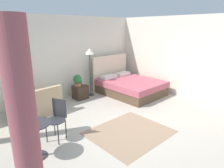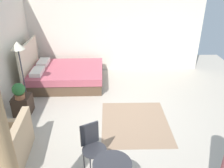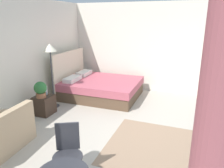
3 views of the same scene
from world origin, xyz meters
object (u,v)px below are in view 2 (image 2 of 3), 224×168
Objects in this scene: floor_lamp at (18,52)px; potted_plant at (19,91)px; nightstand at (23,105)px; couch at (6,151)px; vase at (22,90)px; bed at (65,75)px; cafe_chair_near_window at (92,143)px.

potted_plant is at bearing -172.91° from floor_lamp.
couch is at bearing -171.33° from nightstand.
vase is 0.96m from floor_lamp.
vase is (1.82, 0.27, 0.31)m from couch.
couch is 6.68× the size of vase.
bed is 10.65× the size of vase.
floor_lamp is 3.17m from cafe_chair_near_window.
potted_plant is 0.23× the size of floor_lamp.
vase is at bearing 43.56° from cafe_chair_near_window.
couch is 1.68m from potted_plant.
bed is 1.32× the size of floor_lamp.
floor_lamp is at bearing 145.03° from bed.
bed reaches higher than nightstand.
cafe_chair_near_window is (-1.75, -1.85, -0.14)m from potted_plant.
nightstand is 0.53× the size of cafe_chair_near_window.
vase is at bearing 8.44° from couch.
cafe_chair_near_window is at bearing -136.44° from vase.
potted_plant is at bearing -173.81° from vase.
floor_lamp is at bearing 8.29° from couch.
bed is at bearing -8.59° from couch.
potted_plant is 2.55m from cafe_chair_near_window.
floor_lamp reaches higher than vase.
floor_lamp is at bearing 7.01° from nightstand.
bed is 2.50× the size of cafe_chair_near_window.
potted_plant reaches higher than nightstand.
floor_lamp is (0.50, 0.06, 1.23)m from nightstand.
couch is at bearing 171.41° from bed.
couch is at bearing -171.71° from floor_lamp.
floor_lamp is (-1.19, 0.83, 1.17)m from bed.
potted_plant reaches higher than vase.
floor_lamp reaches higher than couch.
cafe_chair_near_window is at bearing -133.41° from potted_plant.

